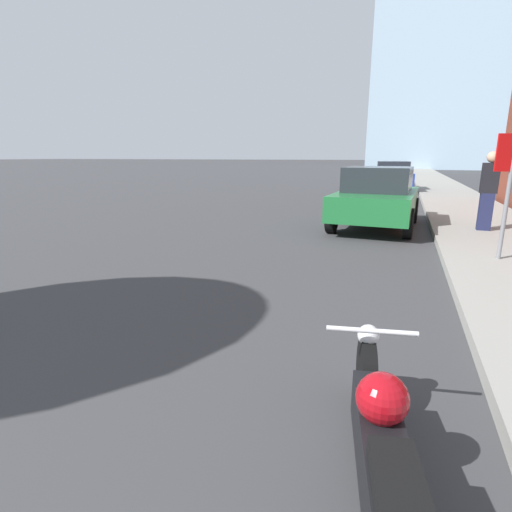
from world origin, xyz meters
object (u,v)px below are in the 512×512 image
motorcycle (387,471)px  pedestrian (488,190)px  parked_car_blue (392,176)px  parked_car_green (377,197)px  stop_sign (511,175)px

motorcycle → pedestrian: pedestrian is taller
motorcycle → pedestrian: (1.85, 8.94, 0.75)m
motorcycle → parked_car_blue: bearing=81.3°
parked_car_green → stop_sign: stop_sign is taller
parked_car_green → pedestrian: size_ratio=2.30×
motorcycle → parked_car_blue: size_ratio=0.62×
motorcycle → stop_sign: stop_sign is taller
stop_sign → parked_car_blue: bearing=98.4°
stop_sign → pedestrian: size_ratio=1.14×
motorcycle → parked_car_blue: 21.17m
parked_car_green → parked_car_blue: (0.04, 11.85, 0.00)m
stop_sign → pedestrian: 3.05m
motorcycle → parked_car_green: 9.34m
motorcycle → pedestrian: size_ratio=1.45×
parked_car_green → pedestrian: pedestrian is taller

